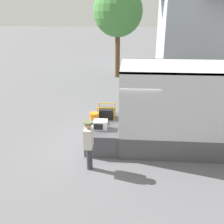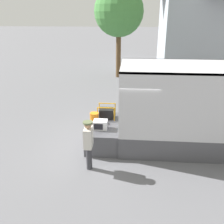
# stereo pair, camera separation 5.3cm
# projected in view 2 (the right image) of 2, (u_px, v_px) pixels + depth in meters

# --- Properties ---
(ground_plane) EXTENTS (160.00, 160.00, 0.00)m
(ground_plane) POSITION_uv_depth(u_px,v_px,m) (120.00, 142.00, 9.52)
(ground_plane) COLOR slate
(box_truck) EXTENTS (5.88, 2.39, 2.99)m
(box_truck) POSITION_uv_depth(u_px,v_px,m) (219.00, 123.00, 8.89)
(box_truck) COLOR navy
(box_truck) RESTS_ON ground
(tailgate_deck) EXTENTS (1.18, 2.27, 0.77)m
(tailgate_deck) POSITION_uv_depth(u_px,v_px,m) (105.00, 133.00, 9.42)
(tailgate_deck) COLOR #4C4C51
(tailgate_deck) RESTS_ON ground
(microwave) EXTENTS (0.49, 0.39, 0.31)m
(microwave) POSITION_uv_depth(u_px,v_px,m) (100.00, 125.00, 8.80)
(microwave) COLOR white
(microwave) RESTS_ON tailgate_deck
(portable_generator) EXTENTS (0.67, 0.53, 0.53)m
(portable_generator) POSITION_uv_depth(u_px,v_px,m) (107.00, 113.00, 9.69)
(portable_generator) COLOR black
(portable_generator) RESTS_ON tailgate_deck
(orange_bucket) EXTENTS (0.33, 0.33, 0.38)m
(orange_bucket) POSITION_uv_depth(u_px,v_px,m) (94.00, 118.00, 9.30)
(orange_bucket) COLOR orange
(orange_bucket) RESTS_ON tailgate_deck
(worker_person) EXTENTS (0.29, 0.44, 1.63)m
(worker_person) POSITION_uv_depth(u_px,v_px,m) (88.00, 141.00, 7.56)
(worker_person) COLOR #38383D
(worker_person) RESTS_ON ground
(house_backdrop) EXTENTS (8.89, 6.94, 7.72)m
(house_backdrop) POSITION_uv_depth(u_px,v_px,m) (212.00, 21.00, 21.59)
(house_backdrop) COLOR #A8B2BC
(house_backdrop) RESTS_ON ground
(street_tree) EXTENTS (3.48, 3.48, 6.41)m
(street_tree) POSITION_uv_depth(u_px,v_px,m) (119.00, 12.00, 17.41)
(street_tree) COLOR brown
(street_tree) RESTS_ON ground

